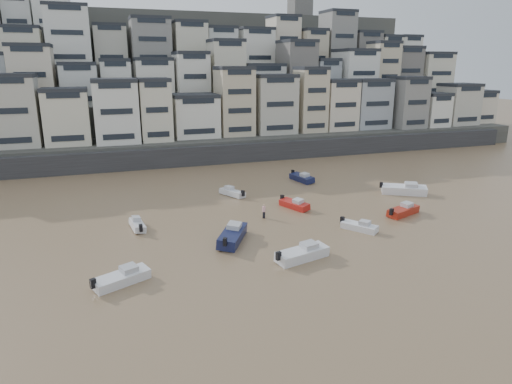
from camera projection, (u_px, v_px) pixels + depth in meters
name	position (u px, v px, depth m)	size (l,w,h in m)	color
harbor_wall	(197.00, 155.00, 84.69)	(140.00, 3.00, 3.50)	#38383A
hillside	(182.00, 84.00, 119.36)	(141.04, 66.00, 50.00)	#4C4C47
boat_a	(302.00, 252.00, 43.55)	(5.97, 1.95, 1.63)	silver
boat_b	(359.00, 225.00, 51.25)	(4.48, 1.47, 1.22)	silver
boat_c	(232.00, 233.00, 48.04)	(6.68, 2.19, 1.82)	#14193F
boat_d	(403.00, 209.00, 56.52)	(5.42, 1.77, 1.48)	#A02213
boat_e	(294.00, 203.00, 59.13)	(4.83, 1.58, 1.32)	#B01B15
boat_f	(137.00, 224.00, 51.78)	(4.29, 1.40, 1.17)	silver
boat_g	(404.00, 188.00, 65.51)	(6.80, 2.23, 1.85)	silver
boat_h	(232.00, 191.00, 64.82)	(4.67, 1.53, 1.27)	silver
boat_i	(302.00, 177.00, 72.75)	(5.34, 1.75, 1.46)	#141A3F
boat_j	(121.00, 276.00, 38.66)	(5.30, 1.74, 1.45)	silver
person_pink	(264.00, 211.00, 55.30)	(0.44, 0.44, 1.74)	#E3A0A6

